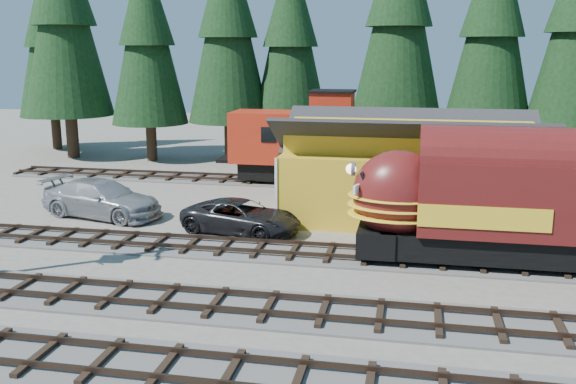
% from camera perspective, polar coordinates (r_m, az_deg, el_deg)
% --- Properties ---
extents(ground, '(120.00, 120.00, 0.00)m').
position_cam_1_polar(ground, '(22.66, 9.97, -9.17)').
color(ground, '#6B665B').
rests_on(ground, ground).
extents(track_spur, '(32.00, 3.20, 0.33)m').
position_cam_1_polar(track_spur, '(41.23, -3.39, 1.03)').
color(track_spur, '#4C4947').
rests_on(track_spur, ground).
extents(depot, '(12.80, 7.00, 5.30)m').
position_cam_1_polar(depot, '(32.03, 10.65, 2.75)').
color(depot, gold).
rests_on(depot, ground).
extents(conifer_backdrop, '(79.28, 20.86, 17.05)m').
position_cam_1_polar(conifer_backdrop, '(46.46, 20.39, 14.11)').
color(conifer_backdrop, black).
rests_on(conifer_backdrop, ground).
extents(locomotive, '(15.25, 3.03, 4.15)m').
position_cam_1_polar(locomotive, '(26.21, 21.56, -1.29)').
color(locomotive, black).
rests_on(locomotive, ground).
extents(caboose, '(10.43, 3.02, 5.42)m').
position_cam_1_polar(caboose, '(39.93, 2.50, 4.47)').
color(caboose, black).
rests_on(caboose, ground).
extents(pickup_truck_a, '(6.00, 3.78, 1.54)m').
position_cam_1_polar(pickup_truck_a, '(29.60, -4.15, -2.21)').
color(pickup_truck_a, black).
rests_on(pickup_truck_a, ground).
extents(pickup_truck_b, '(6.83, 3.95, 1.86)m').
position_cam_1_polar(pickup_truck_b, '(33.73, -16.20, -0.57)').
color(pickup_truck_b, '#999BA1').
rests_on(pickup_truck_b, ground).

